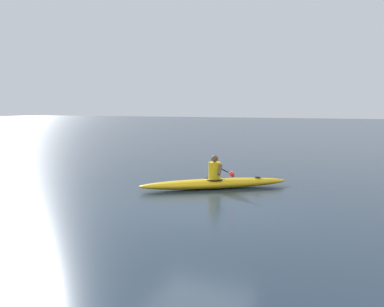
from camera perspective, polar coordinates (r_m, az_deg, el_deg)
ground_plane at (r=10.47m, az=0.96°, el=-7.33°), size 160.00×160.00×0.00m
kayak at (r=12.91m, az=3.08°, el=-4.03°), size 4.04×3.28×0.30m
kayaker at (r=12.84m, az=3.13°, el=-2.08°), size 1.54×2.00×0.72m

